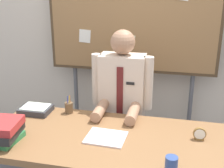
# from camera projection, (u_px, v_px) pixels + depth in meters

# --- Properties ---
(back_wall) EXTENTS (6.40, 0.08, 2.70)m
(back_wall) POSITION_uv_depth(u_px,v_px,m) (135.00, 29.00, 3.14)
(back_wall) COLOR beige
(back_wall) RESTS_ON ground_plane
(desk) EXTENTS (1.76, 0.83, 0.76)m
(desk) POSITION_uv_depth(u_px,v_px,m) (107.00, 147.00, 2.18)
(desk) COLOR brown
(desk) RESTS_ON ground_plane
(person) EXTENTS (0.55, 0.56, 1.45)m
(person) POSITION_uv_depth(u_px,v_px,m) (122.00, 113.00, 2.72)
(person) COLOR #2D2D33
(person) RESTS_ON ground_plane
(bulletin_board) EXTENTS (1.73, 0.09, 2.13)m
(bulletin_board) POSITION_uv_depth(u_px,v_px,m) (132.00, 16.00, 2.90)
(bulletin_board) COLOR #4C3823
(bulletin_board) RESTS_ON ground_plane
(book_stack) EXTENTS (0.26, 0.31, 0.16)m
(book_stack) POSITION_uv_depth(u_px,v_px,m) (4.00, 131.00, 2.07)
(book_stack) COLOR #337F47
(book_stack) RESTS_ON desk
(open_notebook) EXTENTS (0.29, 0.25, 0.01)m
(open_notebook) POSITION_uv_depth(u_px,v_px,m) (106.00, 137.00, 2.13)
(open_notebook) COLOR silver
(open_notebook) RESTS_ON desk
(desk_clock) EXTENTS (0.09, 0.04, 0.09)m
(desk_clock) POSITION_uv_depth(u_px,v_px,m) (200.00, 134.00, 2.11)
(desk_clock) COLOR olive
(desk_clock) RESTS_ON desk
(coffee_mug) EXTENTS (0.08, 0.08, 0.09)m
(coffee_mug) POSITION_uv_depth(u_px,v_px,m) (171.00, 164.00, 1.76)
(coffee_mug) COLOR #334C8C
(coffee_mug) RESTS_ON desk
(pen_holder) EXTENTS (0.07, 0.07, 0.16)m
(pen_holder) POSITION_uv_depth(u_px,v_px,m) (69.00, 108.00, 2.53)
(pen_holder) COLOR brown
(pen_holder) RESTS_ON desk
(paper_tray) EXTENTS (0.26, 0.20, 0.06)m
(paper_tray) POSITION_uv_depth(u_px,v_px,m) (36.00, 109.00, 2.55)
(paper_tray) COLOR #333338
(paper_tray) RESTS_ON desk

